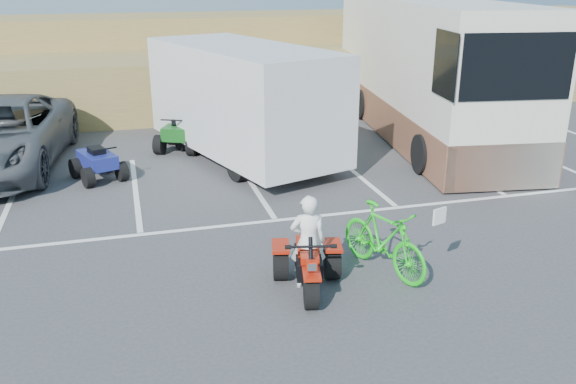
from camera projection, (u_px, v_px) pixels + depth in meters
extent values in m
plane|color=#3A3A3C|center=(311.00, 273.00, 10.26)|extent=(100.00, 100.00, 0.00)
cube|color=white|center=(10.00, 202.00, 13.45)|extent=(0.12, 5.00, 0.01)
cube|color=white|center=(136.00, 191.00, 14.12)|extent=(0.12, 5.00, 0.01)
cube|color=white|center=(250.00, 181.00, 14.79)|extent=(0.12, 5.00, 0.01)
cube|color=white|center=(354.00, 172.00, 15.46)|extent=(0.12, 5.00, 0.01)
cube|color=white|center=(449.00, 163.00, 16.13)|extent=(0.12, 5.00, 0.01)
cube|color=white|center=(537.00, 156.00, 16.80)|extent=(0.12, 5.00, 0.01)
cube|color=white|center=(276.00, 220.00, 12.43)|extent=(28.00, 0.12, 0.01)
cube|color=olive|center=(199.00, 80.00, 22.60)|extent=(40.00, 6.00, 2.00)
cube|color=olive|center=(187.00, 42.00, 25.43)|extent=(40.00, 4.00, 2.20)
imported|color=white|center=(308.00, 242.00, 9.59)|extent=(0.64, 0.49, 1.56)
imported|color=#14BF19|center=(384.00, 239.00, 10.14)|extent=(1.17, 2.04, 1.18)
cube|color=silver|center=(243.00, 97.00, 16.06)|extent=(4.45, 6.92, 2.68)
cylinder|color=black|center=(244.00, 144.00, 16.50)|extent=(2.48, 1.45, 0.75)
cube|color=silver|center=(426.00, 68.00, 18.42)|extent=(4.23, 11.31, 3.97)
cube|color=brown|center=(423.00, 114.00, 18.91)|extent=(4.28, 11.32, 1.10)
cube|color=black|center=(518.00, 67.00, 12.98)|extent=(2.52, 0.37, 1.44)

